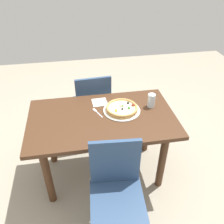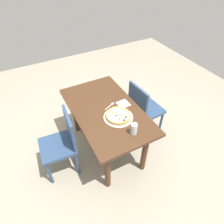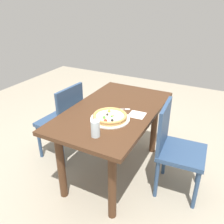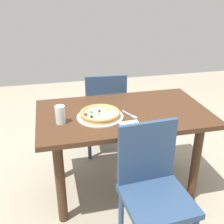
{
  "view_description": "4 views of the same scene",
  "coord_description": "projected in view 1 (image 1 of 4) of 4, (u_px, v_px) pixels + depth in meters",
  "views": [
    {
      "loc": [
        -0.2,
        -1.67,
        1.99
      ],
      "look_at": [
        0.1,
        0.03,
        0.75
      ],
      "focal_mm": 37.84,
      "sensor_mm": 36.0,
      "label": 1
    },
    {
      "loc": [
        1.6,
        -0.77,
        2.29
      ],
      "look_at": [
        0.1,
        0.03,
        0.75
      ],
      "focal_mm": 31.45,
      "sensor_mm": 36.0,
      "label": 2
    },
    {
      "loc": [
        1.77,
        0.9,
        1.7
      ],
      "look_at": [
        0.1,
        0.03,
        0.75
      ],
      "focal_mm": 37.95,
      "sensor_mm": 36.0,
      "label": 3
    },
    {
      "loc": [
        0.53,
        1.88,
        1.62
      ],
      "look_at": [
        0.1,
        0.03,
        0.75
      ],
      "focal_mm": 45.06,
      "sensor_mm": 36.0,
      "label": 4
    }
  ],
  "objects": [
    {
      "name": "fork",
      "position": [
        97.0,
        112.0,
        2.15
      ],
      "size": [
        0.08,
        0.16,
        0.0
      ],
      "rotation": [
        0.0,
        0.0,
        1.99
      ],
      "color": "silver",
      "rests_on": "dining_table"
    },
    {
      "name": "pizza",
      "position": [
        122.0,
        108.0,
        2.16
      ],
      "size": [
        0.29,
        0.29,
        0.05
      ],
      "color": "tan",
      "rests_on": "plate"
    },
    {
      "name": "chair_near",
      "position": [
        116.0,
        190.0,
        1.77
      ],
      "size": [
        0.43,
        0.43,
        0.87
      ],
      "rotation": [
        0.0,
        0.0,
        3.06
      ],
      "color": "navy",
      "rests_on": "ground"
    },
    {
      "name": "drinking_glass",
      "position": [
        151.0,
        100.0,
        2.2
      ],
      "size": [
        0.07,
        0.07,
        0.13
      ],
      "primitive_type": "cylinder",
      "color": "silver",
      "rests_on": "dining_table"
    },
    {
      "name": "dining_table",
      "position": [
        102.0,
        127.0,
        2.17
      ],
      "size": [
        1.31,
        0.77,
        0.73
      ],
      "color": "#472B19",
      "rests_on": "ground"
    },
    {
      "name": "ground_plane",
      "position": [
        104.0,
        171.0,
        2.52
      ],
      "size": [
        6.0,
        6.0,
        0.0
      ],
      "primitive_type": "plane",
      "color": "#9E937F"
    },
    {
      "name": "chair_far",
      "position": [
        93.0,
        104.0,
        2.72
      ],
      "size": [
        0.43,
        0.43,
        0.87
      ],
      "rotation": [
        0.0,
        0.0,
        0.07
      ],
      "color": "navy",
      "rests_on": "ground"
    },
    {
      "name": "napkin",
      "position": [
        100.0,
        102.0,
        2.29
      ],
      "size": [
        0.15,
        0.15,
        0.0
      ],
      "primitive_type": "cube",
      "rotation": [
        0.0,
        0.0,
        0.05
      ],
      "color": "white",
      "rests_on": "dining_table"
    },
    {
      "name": "plate",
      "position": [
        122.0,
        110.0,
        2.17
      ],
      "size": [
        0.34,
        0.34,
        0.01
      ],
      "primitive_type": "cylinder",
      "color": "silver",
      "rests_on": "dining_table"
    }
  ]
}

